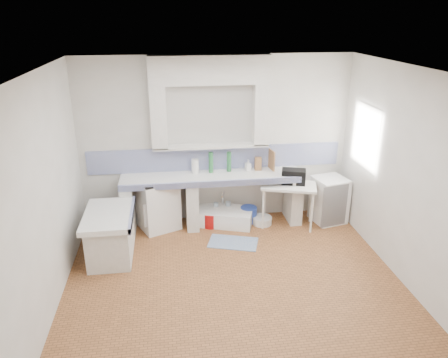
{
  "coord_description": "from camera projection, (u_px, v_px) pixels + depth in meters",
  "views": [
    {
      "loc": [
        -0.79,
        -4.81,
        3.4
      ],
      "look_at": [
        0.0,
        1.0,
        1.1
      ],
      "focal_mm": 34.15,
      "sensor_mm": 36.0,
      "label": 1
    }
  ],
  "objects": [
    {
      "name": "basin_white",
      "position": [
        262.0,
        220.0,
        7.32
      ],
      "size": [
        0.4,
        0.4,
        0.13
      ],
      "primitive_type": "cylinder",
      "rotation": [
        0.0,
        0.0,
        0.23
      ],
      "color": "white",
      "rests_on": "ground"
    },
    {
      "name": "green_bottle_a",
      "position": [
        211.0,
        163.0,
        7.07
      ],
      "size": [
        0.09,
        0.09,
        0.35
      ],
      "primitive_type": "cylinder",
      "rotation": [
        0.0,
        0.0,
        -0.18
      ],
      "color": "#256836",
      "rests_on": "counter_slab"
    },
    {
      "name": "water_bottle_b",
      "position": [
        228.0,
        210.0,
        7.45
      ],
      "size": [
        0.09,
        0.09,
        0.33
      ],
      "primitive_type": "cylinder",
      "rotation": [
        0.0,
        0.0,
        -0.0
      ],
      "color": "silver",
      "rests_on": "ground"
    },
    {
      "name": "peninsula_lip",
      "position": [
        132.0,
        214.0,
        6.2
      ],
      "size": [
        0.04,
        1.1,
        0.1
      ],
      "primitive_type": "cube",
      "color": "navy",
      "rests_on": "ground"
    },
    {
      "name": "floor",
      "position": [
        234.0,
        281.0,
        5.78
      ],
      "size": [
        4.5,
        4.5,
        0.0
      ],
      "primitive_type": "plane",
      "color": "brown",
      "rests_on": "ground"
    },
    {
      "name": "lace_valance",
      "position": [
        371.0,
        113.0,
        6.45
      ],
      "size": [
        0.01,
        0.84,
        0.24
      ],
      "primitive_type": "cube",
      "color": "white",
      "rests_on": "ground"
    },
    {
      "name": "counter_pier_right",
      "position": [
        293.0,
        198.0,
        7.36
      ],
      "size": [
        0.2,
        0.55,
        0.82
      ],
      "primitive_type": "cube",
      "color": "silver",
      "rests_on": "ground"
    },
    {
      "name": "stove",
      "position": [
        158.0,
        204.0,
        7.09
      ],
      "size": [
        0.77,
        0.76,
        0.84
      ],
      "primitive_type": "cube",
      "rotation": [
        0.0,
        0.0,
        0.41
      ],
      "color": "white",
      "rests_on": "ground"
    },
    {
      "name": "soap_bottle",
      "position": [
        248.0,
        165.0,
        7.19
      ],
      "size": [
        0.11,
        0.11,
        0.19
      ],
      "primitive_type": "imported",
      "rotation": [
        0.0,
        0.0,
        0.32
      ],
      "color": "white",
      "rests_on": "counter_slab"
    },
    {
      "name": "backsplash",
      "position": [
        216.0,
        158.0,
        7.21
      ],
      "size": [
        4.27,
        0.03,
        0.4
      ],
      "primitive_type": "cube",
      "color": "navy",
      "rests_on": "ground"
    },
    {
      "name": "peninsula_base",
      "position": [
        111.0,
        237.0,
        6.29
      ],
      "size": [
        0.6,
        1.0,
        0.62
      ],
      "primitive_type": "cube",
      "color": "silver",
      "rests_on": "ground"
    },
    {
      "name": "black_bag",
      "position": [
        294.0,
        177.0,
        7.04
      ],
      "size": [
        0.44,
        0.33,
        0.25
      ],
      "primitive_type": "cube",
      "rotation": [
        0.0,
        0.0,
        -0.29
      ],
      "color": "black",
      "rests_on": "side_table"
    },
    {
      "name": "water_bottle_a",
      "position": [
        216.0,
        211.0,
        7.43
      ],
      "size": [
        0.09,
        0.09,
        0.33
      ],
      "primitive_type": "cylinder",
      "rotation": [
        0.0,
        0.0,
        0.06
      ],
      "color": "silver",
      "rests_on": "ground"
    },
    {
      "name": "alcove_mass",
      "position": [
        210.0,
        70.0,
        6.56
      ],
      "size": [
        1.9,
        0.25,
        0.45
      ],
      "primitive_type": "cube",
      "color": "silver",
      "rests_on": "ground"
    },
    {
      "name": "wall_left",
      "position": [
        46.0,
        195.0,
        4.99
      ],
      "size": [
        0.0,
        4.5,
        4.5
      ],
      "primitive_type": "plane",
      "rotation": [
        1.57,
        0.0,
        1.57
      ],
      "color": "silver",
      "rests_on": "ground"
    },
    {
      "name": "cutting_board",
      "position": [
        272.0,
        160.0,
        7.21
      ],
      "size": [
        0.06,
        0.25,
        0.34
      ],
      "primitive_type": "cube",
      "rotation": [
        0.0,
        0.0,
        0.15
      ],
      "color": "olive",
      "rests_on": "counter_slab"
    },
    {
      "name": "counter_lip",
      "position": [
        214.0,
        184.0,
        6.76
      ],
      "size": [
        3.0,
        0.04,
        0.1
      ],
      "primitive_type": "cube",
      "color": "navy",
      "rests_on": "ground"
    },
    {
      "name": "counter_slab",
      "position": [
        212.0,
        177.0,
        7.02
      ],
      "size": [
        3.0,
        0.6,
        0.08
      ],
      "primitive_type": "cube",
      "color": "white",
      "rests_on": "ground"
    },
    {
      "name": "rug",
      "position": [
        233.0,
        243.0,
        6.73
      ],
      "size": [
        0.86,
        0.64,
        0.01
      ],
      "primitive_type": "cube",
      "rotation": [
        0.0,
        0.0,
        -0.31
      ],
      "color": "navy",
      "rests_on": "ground"
    },
    {
      "name": "side_table",
      "position": [
        288.0,
        205.0,
        7.17
      ],
      "size": [
        1.0,
        0.73,
        0.04
      ],
      "primitive_type": "cube",
      "rotation": [
        0.0,
        0.0,
        -0.29
      ],
      "color": "white",
      "rests_on": "ground"
    },
    {
      "name": "paper_towel",
      "position": [
        195.0,
        166.0,
        7.07
      ],
      "size": [
        0.15,
        0.15,
        0.24
      ],
      "primitive_type": "cylinder",
      "rotation": [
        0.0,
        0.0,
        0.35
      ],
      "color": "white",
      "rests_on": "counter_slab"
    },
    {
      "name": "sink",
      "position": [
        224.0,
        217.0,
        7.33
      ],
      "size": [
        1.08,
        0.8,
        0.23
      ],
      "primitive_type": "cube",
      "rotation": [
        0.0,
        0.0,
        -0.32
      ],
      "color": "white",
      "rests_on": "ground"
    },
    {
      "name": "ceiling",
      "position": [
        236.0,
        70.0,
        4.76
      ],
      "size": [
        4.5,
        4.5,
        0.0
      ],
      "primitive_type": "plane",
      "rotation": [
        3.14,
        0.0,
        0.0
      ],
      "color": "silver",
      "rests_on": "ground"
    },
    {
      "name": "window_frame",
      "position": [
        377.0,
        137.0,
        6.61
      ],
      "size": [
        0.35,
        0.86,
        1.06
      ],
      "primitive_type": "cube",
      "color": "#3D2713",
      "rests_on": "ground"
    },
    {
      "name": "wall_right",
      "position": [
        405.0,
        177.0,
        5.55
      ],
      "size": [
        0.0,
        4.5,
        4.5
      ],
      "primitive_type": "plane",
      "rotation": [
        1.57,
        0.0,
        -1.57
      ],
      "color": "silver",
      "rests_on": "ground"
    },
    {
      "name": "knife_block",
      "position": [
        258.0,
        164.0,
        7.21
      ],
      "size": [
        0.12,
        0.1,
        0.22
      ],
      "primitive_type": "cube",
      "rotation": [
        0.0,
        0.0,
        -0.08
      ],
      "color": "olive",
      "rests_on": "counter_slab"
    },
    {
      "name": "bucket_orange",
      "position": [
        230.0,
        218.0,
        7.27
      ],
      "size": [
        0.34,
        0.34,
        0.26
      ],
      "primitive_type": "cylinder",
      "rotation": [
        0.0,
        0.0,
        -0.23
      ],
      "color": "#CE5519",
      "rests_on": "ground"
    },
    {
      "name": "wall_back",
      "position": [
        216.0,
        141.0,
        7.11
      ],
      "size": [
        4.5,
        0.0,
        4.5
      ],
      "primitive_type": "plane",
      "rotation": [
        1.57,
        0.0,
        0.0
      ],
      "color": "silver",
      "rests_on": "ground"
    },
    {
      "name": "fridge",
      "position": [
        329.0,
        200.0,
        7.33
      ],
      "size": [
        0.61,
        0.61,
        0.79
      ],
      "primitive_type": "cube",
      "rotation": [
        0.0,
        0.0,
        0.23
      ],
      "color": "white",
      "rests_on": "ground"
    },
    {
      "name": "peninsula_top",
      "position": [
        109.0,
        216.0,
        6.16
      ],
      "size": [
        0.7,
        1.1,
        0.08
      ],
      "primitive_type": "cube",
      "color": "white",
      "rests_on": "ground"
    },
    {
      "name": "bucket_blue",
      "position": [
        249.0,
        214.0,
        7.38
      ],
      "size": [
        0.35,
        0.35,
        0.27
      ],
      "primitive_type": "cylinder",
      "rotation": [
        0.0,
        0.0,
        -0.26
      ],
      "color": "#2340AC",
      "rests_on": "ground"
    },
    {
      "name": "counter_pier_mid",
      "position": [
        192.0,
        203.0,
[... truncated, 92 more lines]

